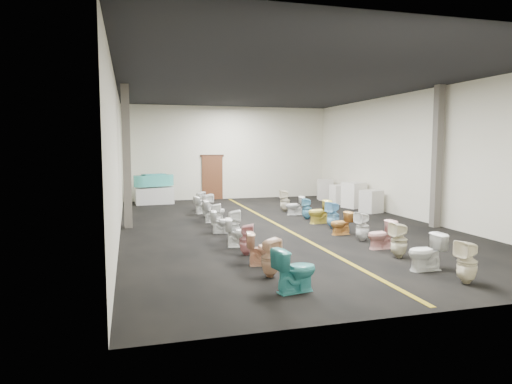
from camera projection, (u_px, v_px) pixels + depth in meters
floor at (280, 226)px, 14.84m from camera, size 16.00×16.00×0.00m
ceiling at (281, 85)px, 14.39m from camera, size 16.00×16.00×0.00m
wall_back at (228, 153)px, 22.28m from camera, size 10.00×0.00×10.00m
wall_front at (448, 169)px, 6.95m from camera, size 10.00×0.00×10.00m
wall_left at (118, 158)px, 13.28m from camera, size 0.00×16.00×16.00m
wall_right at (416, 156)px, 15.95m from camera, size 0.00×16.00×16.00m
aisle_stripe at (280, 226)px, 14.84m from camera, size 0.12×15.60×0.01m
back_door at (212, 178)px, 22.13m from camera, size 1.00×0.10×2.10m
door_frame at (212, 156)px, 22.03m from camera, size 1.15×0.08×0.10m
column_left at (127, 157)px, 14.31m from camera, size 0.25×0.25×4.50m
column_right at (437, 157)px, 14.45m from camera, size 0.25×0.25×4.50m
display_table at (154, 196)px, 20.43m from camera, size 1.71×0.95×0.73m
bathtub at (154, 180)px, 20.36m from camera, size 1.78×1.10×0.55m
appliance_crate_a at (371, 201)px, 17.80m from camera, size 0.85×0.85×0.87m
appliance_crate_b at (354, 195)px, 19.15m from camera, size 0.97×0.97×1.07m
appliance_crate_c at (340, 194)px, 20.43m from camera, size 0.77×0.77×0.85m
appliance_crate_d at (325, 190)px, 21.97m from camera, size 0.84×0.84×0.98m
toilet_left_0 at (295, 270)px, 8.13m from camera, size 0.86×0.59×0.81m
toilet_left_1 at (270, 258)px, 9.04m from camera, size 0.45×0.44×0.78m
toilet_left_2 at (263, 249)px, 9.95m from camera, size 0.78×0.52×0.73m
toilet_left_3 at (246, 240)px, 10.86m from camera, size 0.43×0.42×0.75m
toilet_left_4 at (239, 232)px, 11.79m from camera, size 0.79×0.54×0.74m
toilet_left_5 at (233, 224)px, 12.75m from camera, size 0.41×0.40×0.82m
toilet_left_6 at (222, 222)px, 13.63m from camera, size 0.70×0.44×0.68m
toilet_left_7 at (215, 215)px, 14.63m from camera, size 0.42×0.42×0.76m
toilet_left_8 at (214, 211)px, 15.55m from camera, size 0.75×0.43×0.76m
toilet_left_9 at (207, 206)px, 16.60m from camera, size 0.49×0.48×0.86m
toilet_left_10 at (203, 205)px, 17.54m from camera, size 0.73×0.54×0.67m
toilet_left_11 at (200, 201)px, 18.38m from camera, size 0.46×0.45×0.76m
toilet_right_0 at (467, 262)px, 8.63m from camera, size 0.43×0.43×0.83m
toilet_right_1 at (426, 252)px, 9.52m from camera, size 0.77×0.45×0.78m
toilet_right_2 at (399, 240)px, 10.60m from camera, size 0.40×0.39×0.84m
toilet_right_3 at (381, 235)px, 11.53m from camera, size 0.72×0.42×0.73m
toilet_right_4 at (362, 226)px, 12.49m from camera, size 0.46×0.45×0.81m
toilet_right_5 at (341, 223)px, 13.38m from camera, size 0.69×0.44×0.67m
toilet_right_6 at (333, 215)px, 14.33m from camera, size 0.51×0.50×0.86m
toilet_right_7 at (319, 212)px, 15.31m from camera, size 0.80×0.50×0.78m
toilet_right_8 at (307, 209)px, 16.17m from camera, size 0.42×0.41×0.76m
toilet_right_9 at (295, 206)px, 17.20m from camera, size 0.72×0.45×0.71m
toilet_right_10 at (285, 201)px, 18.07m from camera, size 0.45×0.44×0.86m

